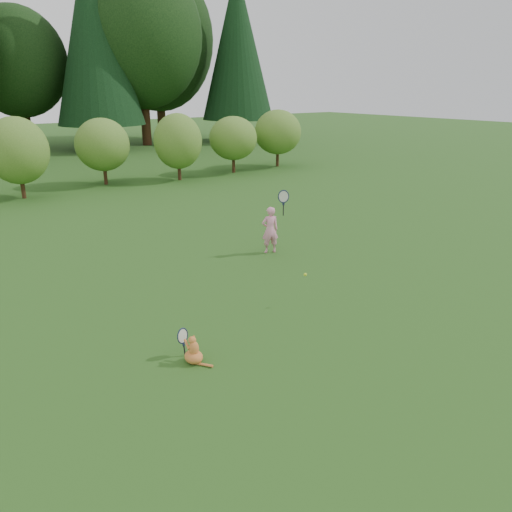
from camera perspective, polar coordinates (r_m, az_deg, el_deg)
ground at (r=8.87m, az=2.03°, el=-5.88°), size 100.00×100.00×0.00m
shrub_row at (r=20.08m, az=-21.99°, el=10.92°), size 28.00×3.00×2.80m
child at (r=11.57m, az=1.67°, el=3.13°), size 0.63×0.41×1.65m
cat at (r=7.19m, az=-7.23°, el=-10.44°), size 0.33×0.54×0.57m
tennis_ball at (r=8.81m, az=5.65°, el=-2.12°), size 0.06×0.06×0.06m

